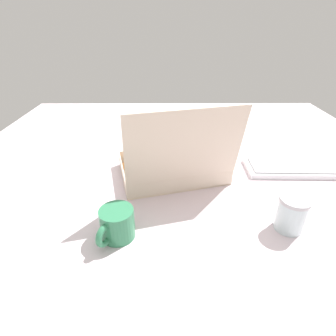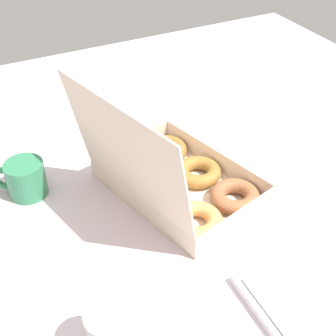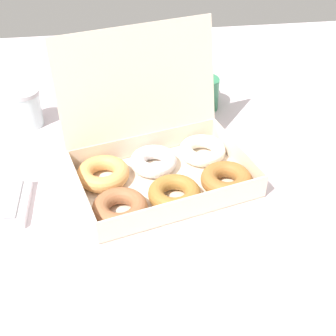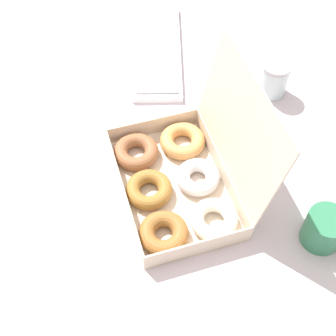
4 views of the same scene
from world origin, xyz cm
name	(u,v)px [view 3 (image 3 of 4)]	position (x,y,z in cm)	size (l,w,h in cm)	color
ground_plane	(145,195)	(0.00, 0.00, -1.00)	(180.00, 180.00, 2.00)	silver
donut_box	(161,168)	(3.84, 2.89, 3.58)	(42.14, 36.94, 29.32)	beige
coffee_mug	(203,92)	(19.05, 33.24, 4.27)	(8.84, 11.58, 8.33)	#317C53
glass_jar	(26,108)	(-26.52, 30.24, 4.93)	(7.78, 7.78, 9.77)	silver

